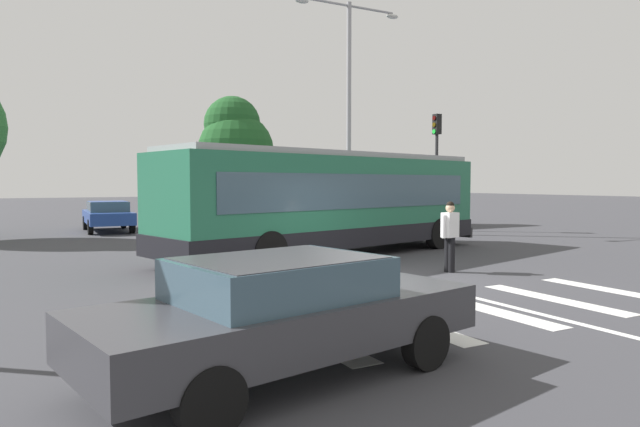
{
  "coord_description": "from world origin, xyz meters",
  "views": [
    {
      "loc": [
        -7.09,
        -10.47,
        2.16
      ],
      "look_at": [
        0.49,
        3.42,
        1.3
      ],
      "focal_mm": 31.55,
      "sensor_mm": 36.0,
      "label": 1
    }
  ],
  "objects": [
    {
      "name": "parked_car_blue",
      "position": [
        -3.43,
        16.02,
        0.77
      ],
      "size": [
        1.99,
        4.56,
        1.35
      ],
      "color": "black",
      "rests_on": "ground_plane"
    },
    {
      "name": "lane_center_line",
      "position": [
        0.49,
        2.0,
        0.0
      ],
      "size": [
        0.16,
        24.0,
        0.01
      ],
      "primitive_type": "cube",
      "color": "silver",
      "rests_on": "ground_plane"
    },
    {
      "name": "parked_car_teal",
      "position": [
        2.15,
        15.95,
        0.77
      ],
      "size": [
        1.95,
        4.54,
        1.35
      ],
      "color": "black",
      "rests_on": "ground_plane"
    },
    {
      "name": "twin_arm_street_lamp",
      "position": [
        5.57,
        10.15,
        6.0
      ],
      "size": [
        5.07,
        0.32,
        9.79
      ],
      "color": "#939399",
      "rests_on": "ground_plane"
    },
    {
      "name": "ground_plane",
      "position": [
        0.0,
        0.0,
        0.0
      ],
      "size": [
        160.0,
        160.0,
        0.0
      ],
      "primitive_type": "plane",
      "color": "#3D3D42"
    },
    {
      "name": "parked_car_silver",
      "position": [
        -0.5,
        16.05,
        0.77
      ],
      "size": [
        2.02,
        4.57,
        1.35
      ],
      "color": "black",
      "rests_on": "ground_plane"
    },
    {
      "name": "parked_car_black",
      "position": [
        4.65,
        15.83,
        0.77
      ],
      "size": [
        1.92,
        4.52,
        1.35
      ],
      "color": "black",
      "rests_on": "ground_plane"
    },
    {
      "name": "foreground_sedan",
      "position": [
        -4.49,
        -4.87,
        0.77
      ],
      "size": [
        4.76,
        2.63,
        1.35
      ],
      "color": "black",
      "rests_on": "ground_plane"
    },
    {
      "name": "city_transit_bus",
      "position": [
        1.24,
        4.04,
        1.59
      ],
      "size": [
        11.45,
        5.23,
        3.06
      ],
      "color": "black",
      "rests_on": "ground_plane"
    },
    {
      "name": "background_tree_right",
      "position": [
        4.74,
        21.96,
        4.57
      ],
      "size": [
        4.55,
        4.55,
        7.41
      ],
      "color": "brown",
      "rests_on": "ground_plane"
    },
    {
      "name": "traffic_light_far_corner",
      "position": [
        9.67,
        9.28,
        3.48
      ],
      "size": [
        0.33,
        0.32,
        5.24
      ],
      "color": "#28282B",
      "rests_on": "ground_plane"
    },
    {
      "name": "pedestrian_crossing_street",
      "position": [
        2.14,
        -0.11,
        0.97
      ],
      "size": [
        0.57,
        0.34,
        1.72
      ],
      "color": "black",
      "rests_on": "ground_plane"
    },
    {
      "name": "crosswalk_painted_stripes",
      "position": [
        -0.02,
        -3.48,
        0.0
      ],
      "size": [
        7.33,
        3.09,
        0.01
      ],
      "color": "silver",
      "rests_on": "ground_plane"
    },
    {
      "name": "bus_stop_shelter",
      "position": [
        11.12,
        11.92,
        2.42
      ],
      "size": [
        4.37,
        1.54,
        3.25
      ],
      "color": "#28282B",
      "rests_on": "ground_plane"
    }
  ]
}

